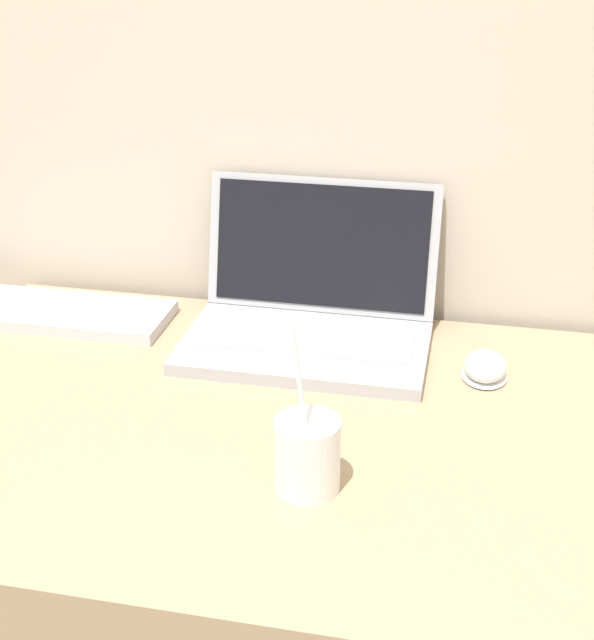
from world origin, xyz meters
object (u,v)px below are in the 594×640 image
computer_mouse (485,367)px  external_keyboard (55,312)px  laptop (311,309)px  drink_cup (307,453)px

computer_mouse → external_keyboard: 0.71m
laptop → computer_mouse: (0.27, -0.07, -0.04)m
computer_mouse → external_keyboard: size_ratio=0.22×
computer_mouse → external_keyboard: (-0.71, 0.06, -0.01)m
laptop → drink_cup: size_ratio=1.75×
laptop → computer_mouse: 0.29m
laptop → drink_cup: 0.40m
drink_cup → external_keyboard: size_ratio=0.56×
computer_mouse → drink_cup: bearing=-122.3°
external_keyboard → laptop: bearing=1.4°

